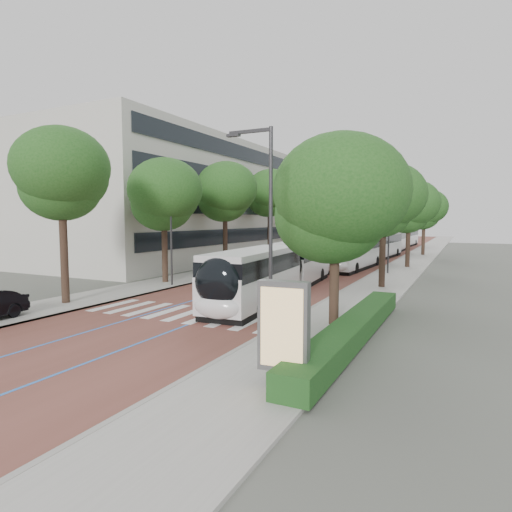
# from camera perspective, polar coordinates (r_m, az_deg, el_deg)

# --- Properties ---
(ground) EXTENTS (160.00, 160.00, 0.00)m
(ground) POSITION_cam_1_polar(r_m,az_deg,el_deg) (21.87, -11.25, -8.10)
(ground) COLOR #51544C
(ground) RESTS_ON ground
(road) EXTENTS (11.00, 140.00, 0.02)m
(road) POSITION_cam_1_polar(r_m,az_deg,el_deg) (58.51, 13.46, 0.05)
(road) COLOR brown
(road) RESTS_ON ground
(sidewalk_left) EXTENTS (4.00, 140.00, 0.12)m
(sidewalk_left) POSITION_cam_1_polar(r_m,az_deg,el_deg) (60.62, 6.54, 0.37)
(sidewalk_left) COLOR #989690
(sidewalk_left) RESTS_ON ground
(sidewalk_right) EXTENTS (4.00, 140.00, 0.12)m
(sidewalk_right) POSITION_cam_1_polar(r_m,az_deg,el_deg) (57.29, 20.78, -0.19)
(sidewalk_right) COLOR #989690
(sidewalk_right) RESTS_ON ground
(kerb_left) EXTENTS (0.20, 140.00, 0.14)m
(kerb_left) POSITION_cam_1_polar(r_m,az_deg,el_deg) (60.01, 8.24, 0.30)
(kerb_left) COLOR gray
(kerb_left) RESTS_ON ground
(kerb_right) EXTENTS (0.20, 140.00, 0.14)m
(kerb_right) POSITION_cam_1_polar(r_m,az_deg,el_deg) (57.51, 18.90, -0.12)
(kerb_right) COLOR gray
(kerb_right) RESTS_ON ground
(zebra_crossing) EXTENTS (10.55, 3.60, 0.01)m
(zebra_crossing) POSITION_cam_1_polar(r_m,az_deg,el_deg) (22.53, -9.28, -7.62)
(zebra_crossing) COLOR silver
(zebra_crossing) RESTS_ON ground
(lane_line_left) EXTENTS (0.12, 126.00, 0.01)m
(lane_line_left) POSITION_cam_1_polar(r_m,az_deg,el_deg) (58.88, 11.94, 0.12)
(lane_line_left) COLOR blue
(lane_line_left) RESTS_ON road
(lane_line_right) EXTENTS (0.12, 126.00, 0.01)m
(lane_line_right) POSITION_cam_1_polar(r_m,az_deg,el_deg) (58.17, 14.99, 0.00)
(lane_line_right) COLOR blue
(lane_line_right) RESTS_ON road
(office_building) EXTENTS (18.11, 40.00, 14.00)m
(office_building) POSITION_cam_1_polar(r_m,az_deg,el_deg) (55.44, -9.59, 7.08)
(office_building) COLOR #AFADA2
(office_building) RESTS_ON ground
(hedge) EXTENTS (1.20, 14.00, 0.80)m
(hedge) POSITION_cam_1_polar(r_m,az_deg,el_deg) (17.83, 12.87, -9.41)
(hedge) COLOR #184519
(hedge) RESTS_ON sidewalk_right
(streetlight_near) EXTENTS (1.82, 0.20, 8.00)m
(streetlight_near) POSITION_cam_1_polar(r_m,az_deg,el_deg) (15.25, 1.36, 4.62)
(streetlight_near) COLOR #323134
(streetlight_near) RESTS_ON sidewalk_right
(streetlight_far) EXTENTS (1.82, 0.20, 8.00)m
(streetlight_far) POSITION_cam_1_polar(r_m,az_deg,el_deg) (39.35, 17.07, 4.63)
(streetlight_far) COLOR #323134
(streetlight_far) RESTS_ON sidewalk_right
(lamp_post_left) EXTENTS (0.14, 0.14, 8.00)m
(lamp_post_left) POSITION_cam_1_polar(r_m,az_deg,el_deg) (31.38, -11.26, 3.44)
(lamp_post_left) COLOR #323134
(lamp_post_left) RESTS_ON sidewalk_left
(trees_left) EXTENTS (6.32, 60.65, 9.95)m
(trees_left) POSITION_cam_1_polar(r_m,az_deg,el_deg) (49.36, 1.82, 7.35)
(trees_left) COLOR black
(trees_left) RESTS_ON ground
(trees_right) EXTENTS (6.01, 47.71, 8.20)m
(trees_right) POSITION_cam_1_polar(r_m,az_deg,el_deg) (37.54, 18.32, 6.05)
(trees_right) COLOR black
(trees_right) RESTS_ON ground
(lead_bus) EXTENTS (3.93, 18.53, 3.20)m
(lead_bus) POSITION_cam_1_polar(r_m,az_deg,el_deg) (27.46, 2.85, -1.89)
(lead_bus) COLOR black
(lead_bus) RESTS_ON ground
(bus_queued_0) EXTENTS (3.20, 12.52, 3.20)m
(bus_queued_0) POSITION_cam_1_polar(r_m,az_deg,el_deg) (42.73, 12.94, 0.45)
(bus_queued_0) COLOR silver
(bus_queued_0) RESTS_ON ground
(bus_queued_1) EXTENTS (3.31, 12.53, 3.20)m
(bus_queued_1) POSITION_cam_1_polar(r_m,az_deg,el_deg) (55.62, 16.24, 1.40)
(bus_queued_1) COLOR silver
(bus_queued_1) RESTS_ON ground
(bus_queued_2) EXTENTS (2.74, 12.44, 3.20)m
(bus_queued_2) POSITION_cam_1_polar(r_m,az_deg,el_deg) (68.33, 18.07, 1.99)
(bus_queued_2) COLOR silver
(bus_queued_2) RESTS_ON ground
(bus_queued_3) EXTENTS (3.13, 12.51, 3.20)m
(bus_queued_3) POSITION_cam_1_polar(r_m,az_deg,el_deg) (80.88, 19.24, 2.39)
(bus_queued_3) COLOR silver
(bus_queued_3) RESTS_ON ground
(ad_panel) EXTENTS (1.50, 0.62, 3.05)m
(ad_panel) POSITION_cam_1_polar(r_m,az_deg,el_deg) (12.39, 3.71, -9.98)
(ad_panel) COLOR #59595B
(ad_panel) RESTS_ON sidewalk_right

